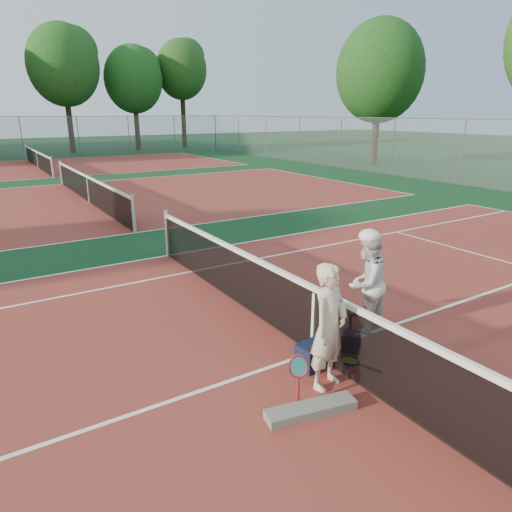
# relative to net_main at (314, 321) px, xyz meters

# --- Properties ---
(ground) EXTENTS (130.00, 130.00, 0.00)m
(ground) POSITION_rel_net_main_xyz_m (0.00, 0.00, -0.51)
(ground) COLOR #0D3217
(ground) RESTS_ON ground
(court_main) EXTENTS (23.77, 10.97, 0.01)m
(court_main) POSITION_rel_net_main_xyz_m (0.00, 0.00, -0.51)
(court_main) COLOR maroon
(court_main) RESTS_ON ground
(court_far_a) EXTENTS (23.77, 10.97, 0.01)m
(court_far_a) POSITION_rel_net_main_xyz_m (0.00, 13.50, -0.51)
(court_far_a) COLOR maroon
(court_far_a) RESTS_ON ground
(court_far_b) EXTENTS (23.77, 10.97, 0.01)m
(court_far_b) POSITION_rel_net_main_xyz_m (0.00, 27.00, -0.51)
(court_far_b) COLOR maroon
(court_far_b) RESTS_ON ground
(net_main) EXTENTS (0.10, 10.98, 1.02)m
(net_main) POSITION_rel_net_main_xyz_m (0.00, 0.00, 0.00)
(net_main) COLOR black
(net_main) RESTS_ON ground
(net_far_a) EXTENTS (0.10, 10.98, 1.02)m
(net_far_a) POSITION_rel_net_main_xyz_m (0.00, 13.50, 0.00)
(net_far_a) COLOR black
(net_far_a) RESTS_ON ground
(net_far_b) EXTENTS (0.10, 10.98, 1.02)m
(net_far_b) POSITION_rel_net_main_xyz_m (0.00, 27.00, 0.00)
(net_far_b) COLOR black
(net_far_b) RESTS_ON ground
(fence_back) EXTENTS (32.00, 0.06, 3.00)m
(fence_back) POSITION_rel_net_main_xyz_m (0.00, 34.00, 0.99)
(fence_back) COLOR slate
(fence_back) RESTS_ON ground
(fence_right) EXTENTS (0.06, 54.50, 3.00)m
(fence_right) POSITION_rel_net_main_xyz_m (16.00, 6.75, 0.99)
(fence_right) COLOR slate
(fence_right) RESTS_ON ground
(player_a) EXTENTS (0.68, 0.55, 1.61)m
(player_a) POSITION_rel_net_main_xyz_m (-0.35, -0.71, 0.29)
(player_a) COLOR beige
(player_a) RESTS_ON ground
(player_b) EXTENTS (0.88, 0.75, 1.58)m
(player_b) POSITION_rel_net_main_xyz_m (1.13, 0.15, 0.28)
(player_b) COLOR silver
(player_b) RESTS_ON ground
(racket_red) EXTENTS (0.30, 0.26, 0.60)m
(racket_red) POSITION_rel_net_main_xyz_m (-0.87, -0.79, -0.21)
(racket_red) COLOR maroon
(racket_red) RESTS_ON ground
(racket_black_held) EXTENTS (0.39, 0.39, 0.55)m
(racket_black_held) POSITION_rel_net_main_xyz_m (0.81, 0.12, -0.23)
(racket_black_held) COLOR black
(racket_black_held) RESTS_ON ground
(racket_spare) EXTENTS (0.46, 0.66, 0.03)m
(racket_spare) POSITION_rel_net_main_xyz_m (0.28, -0.46, -0.49)
(racket_spare) COLOR black
(racket_spare) RESTS_ON ground
(sports_bag_navy) EXTENTS (0.47, 0.35, 0.34)m
(sports_bag_navy) POSITION_rel_net_main_xyz_m (-0.22, -0.29, -0.34)
(sports_bag_navy) COLOR black
(sports_bag_navy) RESTS_ON ground
(sports_bag_purple) EXTENTS (0.40, 0.41, 0.28)m
(sports_bag_purple) POSITION_rel_net_main_xyz_m (0.50, -0.21, -0.37)
(sports_bag_purple) COLOR black
(sports_bag_purple) RESTS_ON ground
(net_cover_canvas) EXTENTS (1.10, 0.46, 0.11)m
(net_cover_canvas) POSITION_rel_net_main_xyz_m (-0.89, -1.07, -0.45)
(net_cover_canvas) COLOR #65605B
(net_cover_canvas) RESTS_ON ground
(water_bottle) EXTENTS (0.09, 0.09, 0.30)m
(water_bottle) POSITION_rel_net_main_xyz_m (0.55, -0.33, -0.36)
(water_bottle) COLOR silver
(water_bottle) RESTS_ON ground
(tree_back_3) EXTENTS (5.58, 5.58, 10.09)m
(tree_back_3) POSITION_rel_net_main_xyz_m (4.05, 36.97, 6.35)
(tree_back_3) COLOR #382314
(tree_back_3) RESTS_ON ground
(tree_back_4) EXTENTS (5.03, 5.03, 8.95)m
(tree_back_4) POSITION_rel_net_main_xyz_m (9.84, 37.45, 5.52)
(tree_back_4) COLOR #382314
(tree_back_4) RESTS_ON ground
(tree_back_5) EXTENTS (4.74, 4.74, 9.84)m
(tree_back_5) POSITION_rel_net_main_xyz_m (14.72, 38.16, 6.56)
(tree_back_5) COLOR #382314
(tree_back_5) RESTS_ON ground
(tree_right_1) EXTENTS (5.45, 5.45, 8.87)m
(tree_right_1) POSITION_rel_net_main_xyz_m (19.12, 17.38, 5.21)
(tree_right_1) COLOR #382314
(tree_right_1) RESTS_ON ground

